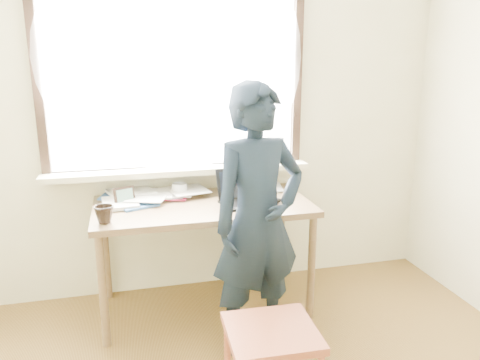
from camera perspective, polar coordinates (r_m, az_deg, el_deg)
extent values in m
cube|color=beige|center=(3.37, -4.38, 7.87)|extent=(3.50, 0.02, 2.60)
cube|color=white|center=(3.30, -7.95, 12.86)|extent=(1.70, 0.01, 1.30)
cube|color=black|center=(3.38, -7.51, 1.26)|extent=(1.82, 0.06, 0.06)
cube|color=black|center=(3.31, -23.57, 11.80)|extent=(0.06, 0.06, 1.30)
cube|color=black|center=(3.50, 6.94, 13.00)|extent=(0.06, 0.06, 1.30)
cube|color=beige|center=(3.31, -7.37, 1.15)|extent=(1.85, 0.20, 0.04)
cube|color=white|center=(3.23, -7.86, 14.60)|extent=(1.95, 0.02, 1.65)
cube|color=brown|center=(3.12, -4.51, -3.23)|extent=(1.42, 0.71, 0.04)
cylinder|color=brown|center=(2.95, -16.36, -12.93)|extent=(0.05, 0.05, 0.72)
cylinder|color=brown|center=(3.51, -16.05, -8.35)|extent=(0.05, 0.05, 0.72)
cylinder|color=brown|center=(3.16, 8.69, -10.54)|extent=(0.05, 0.05, 0.72)
cylinder|color=brown|center=(3.68, 5.04, -6.65)|extent=(0.05, 0.05, 0.72)
cube|color=black|center=(3.09, 0.86, -2.78)|extent=(0.37, 0.29, 0.02)
cube|color=black|center=(3.16, -0.06, -0.38)|extent=(0.33, 0.13, 0.22)
cube|color=black|center=(3.16, -0.06, -0.38)|extent=(0.29, 0.11, 0.18)
cube|color=black|center=(3.08, 0.94, -2.78)|extent=(0.31, 0.19, 0.00)
imported|color=white|center=(3.30, -7.39, -1.16)|extent=(0.16, 0.16, 0.09)
imported|color=black|center=(2.85, -16.22, -4.06)|extent=(0.16, 0.16, 0.10)
ellipsoid|color=black|center=(3.12, 4.31, -2.48)|extent=(0.09, 0.06, 0.03)
cube|color=#A91F40|center=(3.17, -12.74, -2.73)|extent=(0.33, 0.32, 0.01)
cube|color=#A91F40|center=(3.29, -12.16, -1.95)|extent=(0.36, 0.36, 0.02)
cube|color=white|center=(3.16, -13.72, -2.78)|extent=(0.30, 0.23, 0.01)
cube|color=white|center=(3.30, -13.56, -1.92)|extent=(0.32, 0.34, 0.01)
cube|color=white|center=(3.14, -11.72, -2.54)|extent=(0.37, 0.37, 0.01)
cube|color=gold|center=(3.28, -11.10, -1.61)|extent=(0.28, 0.29, 0.02)
cube|color=white|center=(3.25, -13.69, -1.89)|extent=(0.23, 0.27, 0.02)
cube|color=white|center=(3.24, -6.05, -1.58)|extent=(0.21, 0.24, 0.01)
cube|color=white|center=(3.14, -8.70, -2.05)|extent=(0.32, 0.33, 0.02)
cube|color=#A91F40|center=(3.26, -12.75, -1.63)|extent=(0.35, 0.34, 0.01)
imported|color=white|center=(3.31, -10.76, -1.77)|extent=(0.23, 0.30, 0.03)
imported|color=white|center=(3.44, 2.13, -0.94)|extent=(0.22, 0.27, 0.02)
cube|color=black|center=(3.16, -13.91, -1.99)|extent=(0.14, 0.07, 0.11)
cube|color=#467132|center=(3.16, -13.91, -1.99)|extent=(0.10, 0.04, 0.08)
cube|color=#9B4F32|center=(2.37, 3.88, -18.06)|extent=(0.45, 0.43, 0.04)
cylinder|color=#9B4F32|center=(2.60, -1.54, -20.56)|extent=(0.04, 0.04, 0.40)
cylinder|color=#9B4F32|center=(2.68, 6.78, -19.48)|extent=(0.04, 0.04, 0.40)
imported|color=black|center=(2.69, 2.21, -5.03)|extent=(0.65, 0.50, 1.58)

